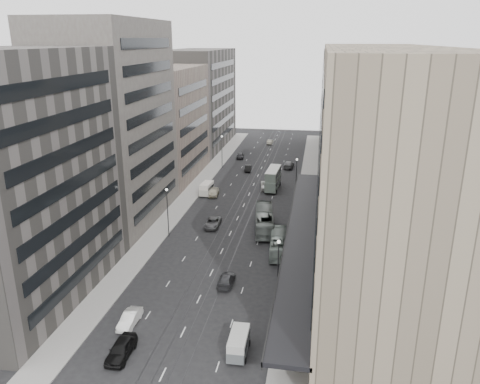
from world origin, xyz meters
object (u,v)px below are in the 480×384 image
Objects in this scene: bus_far at (264,220)px; sedan_0 at (121,349)px; sedan_2 at (213,223)px; bus_near at (278,243)px; panel_van at (207,188)px; vw_microbus at (239,343)px; double_decker at (273,178)px; sedan_1 at (130,319)px.

sedan_0 is (-10.37, -35.74, -0.86)m from bus_far.
sedan_2 is (-8.88, -0.33, -1.00)m from bus_far.
bus_near reaches higher than panel_van.
sedan_0 is at bearing -169.02° from vw_microbus.
double_decker is 1.94× the size of vw_microbus.
double_decker reaches higher than sedan_2.
sedan_1 is at bearing -82.55° from panel_van.
sedan_2 is at bearing -106.62° from double_decker.
sedan_1 is (-14.85, -21.92, -0.64)m from bus_near.
sedan_2 is at bearing -37.34° from bus_near.
bus_far is 2.40× the size of sedan_2.
sedan_1 is at bearing 103.41° from sedan_0.
panel_van is 0.99× the size of sedan_1.
panel_van reaches higher than sedan_2.
vw_microbus is 13.42m from sedan_1.
sedan_0 is (-13.53, -27.36, -0.52)m from bus_near.
panel_van is at bearing -56.75° from bus_far.
sedan_0 is at bearing 60.13° from bus_near.
bus_near reaches higher than sedan_1.
vw_microbus is at bearing 11.34° from sedan_0.
sedan_2 is at bearing 85.06° from sedan_1.
panel_van is 46.50m from sedan_1.
vw_microbus is 0.87× the size of sedan_0.
sedan_1 is (2.20, -46.44, -0.74)m from panel_van.
double_decker is 58.94m from sedan_0.
bus_near is at bearing -50.45° from panel_van.
bus_far is (-3.16, 8.39, 0.34)m from bus_near.
bus_far is 32.50m from sedan_1.
sedan_0 is at bearing -96.40° from double_decker.
panel_van is at bearing 105.73° from sedan_2.
bus_near is at bearing -79.72° from double_decker.
bus_near is 0.80× the size of bus_far.
sedan_2 is at bearing -5.33° from bus_far.
sedan_1 is (-13.06, 3.04, -0.57)m from vw_microbus.
double_decker reaches higher than bus_far.
bus_near reaches higher than sedan_2.
bus_near is 14.50m from sedan_2.
sedan_1 is (-1.32, 5.44, -0.12)m from sedan_0.
bus_far reaches higher than sedan_1.
double_decker is at bearing -95.42° from bus_far.
sedan_0 is 5.60m from sedan_1.
double_decker is (-0.80, 22.40, 0.75)m from bus_far.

